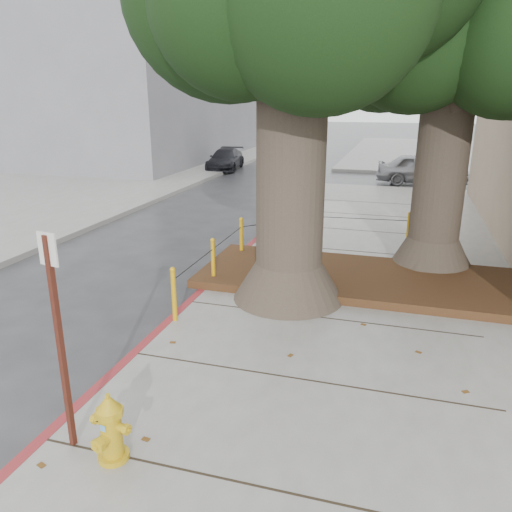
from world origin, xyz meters
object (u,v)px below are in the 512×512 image
at_px(signpost, 59,332).
at_px(car_silver, 422,169).
at_px(fire_hydrant, 111,428).
at_px(car_dark, 225,159).

xyz_separation_m(signpost, car_silver, (3.96, 19.30, -0.83)).
height_order(fire_hydrant, car_silver, car_silver).
distance_m(fire_hydrant, car_silver, 19.68).
relative_size(fire_hydrant, car_dark, 0.21).
bearing_deg(car_silver, car_dark, 75.38).
height_order(car_silver, car_dark, car_silver).
distance_m(fire_hydrant, signpost, 1.12).
xyz_separation_m(signpost, car_dark, (-5.87, 21.17, -0.97)).
bearing_deg(car_silver, signpost, 164.54).
xyz_separation_m(fire_hydrant, car_dark, (-6.42, 21.25, 0.01)).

